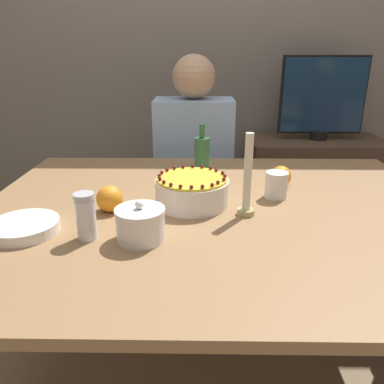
% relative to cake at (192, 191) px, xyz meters
% --- Properties ---
extents(ground_plane, '(12.00, 12.00, 0.00)m').
position_rel_cake_xyz_m(ground_plane, '(0.08, -0.03, -0.77)').
color(ground_plane, '#8C7556').
extents(wall_behind, '(8.00, 0.05, 2.60)m').
position_rel_cake_xyz_m(wall_behind, '(0.08, 1.37, 0.53)').
color(wall_behind, slate).
rests_on(wall_behind, ground_plane).
extents(dining_table, '(1.56, 1.19, 0.73)m').
position_rel_cake_xyz_m(dining_table, '(0.08, -0.03, -0.13)').
color(dining_table, '#936D47').
rests_on(dining_table, ground_plane).
extents(cake, '(0.24, 0.24, 0.11)m').
position_rel_cake_xyz_m(cake, '(0.00, 0.00, 0.00)').
color(cake, white).
rests_on(cake, dining_table).
extents(sugar_bowl, '(0.13, 0.13, 0.11)m').
position_rel_cake_xyz_m(sugar_bowl, '(-0.13, -0.25, -0.00)').
color(sugar_bowl, white).
rests_on(sugar_bowl, dining_table).
extents(sugar_shaker, '(0.06, 0.06, 0.13)m').
position_rel_cake_xyz_m(sugar_shaker, '(-0.28, -0.25, 0.02)').
color(sugar_shaker, white).
rests_on(sugar_shaker, dining_table).
extents(plate_stack, '(0.19, 0.19, 0.03)m').
position_rel_cake_xyz_m(plate_stack, '(-0.47, -0.22, -0.03)').
color(plate_stack, white).
rests_on(plate_stack, dining_table).
extents(candle, '(0.05, 0.05, 0.26)m').
position_rel_cake_xyz_m(candle, '(0.17, -0.08, 0.06)').
color(candle, tan).
rests_on(candle, dining_table).
extents(bottle, '(0.06, 0.06, 0.20)m').
position_rel_cake_xyz_m(bottle, '(0.04, 0.34, 0.03)').
color(bottle, '#2D6638').
rests_on(bottle, dining_table).
extents(cup, '(0.08, 0.08, 0.09)m').
position_rel_cake_xyz_m(cup, '(0.29, 0.06, -0.00)').
color(cup, white).
rests_on(cup, dining_table).
extents(orange_fruit_0, '(0.08, 0.08, 0.08)m').
position_rel_cake_xyz_m(orange_fruit_0, '(0.33, 0.18, -0.01)').
color(orange_fruit_0, orange).
rests_on(orange_fruit_0, dining_table).
extents(orange_fruit_1, '(0.08, 0.08, 0.08)m').
position_rel_cake_xyz_m(orange_fruit_1, '(-0.26, -0.06, -0.00)').
color(orange_fruit_1, orange).
rests_on(orange_fruit_1, dining_table).
extents(person_man_blue_shirt, '(0.40, 0.34, 1.19)m').
position_rel_cake_xyz_m(person_man_blue_shirt, '(-0.00, 0.76, -0.25)').
color(person_man_blue_shirt, '#595960').
rests_on(person_man_blue_shirt, ground_plane).
extents(side_cabinet, '(0.81, 0.42, 0.70)m').
position_rel_cake_xyz_m(side_cabinet, '(0.75, 1.11, -0.43)').
color(side_cabinet, '#4C3828').
rests_on(side_cabinet, ground_plane).
extents(tv_monitor, '(0.50, 0.10, 0.49)m').
position_rel_cake_xyz_m(tv_monitor, '(0.75, 1.11, 0.17)').
color(tv_monitor, black).
rests_on(tv_monitor, side_cabinet).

